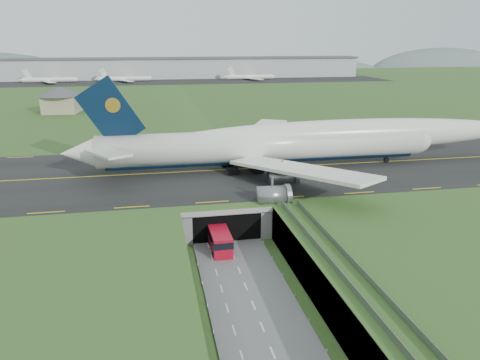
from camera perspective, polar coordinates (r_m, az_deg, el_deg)
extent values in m
plane|color=#2B4F1F|center=(75.11, -0.53, -10.04)|extent=(900.00, 900.00, 0.00)
cube|color=gray|center=(73.81, -0.54, -7.96)|extent=(800.00, 800.00, 6.00)
cube|color=slate|center=(68.56, 0.62, -12.73)|extent=(12.00, 75.00, 0.20)
cube|color=black|center=(103.51, -3.84, 1.12)|extent=(800.00, 44.00, 0.18)
cube|color=gray|center=(90.39, -2.72, -1.57)|extent=(16.00, 22.00, 1.00)
cube|color=gray|center=(90.55, -7.09, -3.33)|extent=(2.00, 22.00, 6.00)
cube|color=gray|center=(92.39, 1.61, -2.79)|extent=(2.00, 22.00, 6.00)
cube|color=black|center=(86.74, -2.21, -4.47)|extent=(12.00, 12.00, 5.00)
cube|color=#A8A8A3|center=(80.05, -1.57, -3.93)|extent=(17.00, 0.50, 0.80)
cube|color=#A8A8A3|center=(59.74, 13.46, -11.73)|extent=(3.00, 53.00, 0.50)
cube|color=gray|center=(58.86, 12.24, -11.27)|extent=(0.06, 53.00, 1.00)
cube|color=gray|center=(59.95, 14.75, -10.92)|extent=(0.06, 53.00, 1.00)
cylinder|color=#A8A8A3|center=(54.15, 17.52, -19.07)|extent=(0.90, 0.90, 5.60)
cylinder|color=#A8A8A3|center=(63.16, 12.33, -13.10)|extent=(0.90, 0.90, 5.60)
cylinder|color=#A8A8A3|center=(73.03, 8.66, -8.62)|extent=(0.90, 0.90, 5.60)
cylinder|color=white|center=(103.67, 3.23, 4.26)|extent=(72.96, 7.04, 6.87)
sphere|color=white|center=(117.93, 20.74, 4.72)|extent=(6.74, 6.74, 6.73)
cone|color=white|center=(101.65, -19.05, 3.12)|extent=(7.52, 6.54, 6.52)
ellipsoid|color=white|center=(109.81, 13.31, 5.37)|extent=(84.70, 6.52, 7.21)
ellipsoid|color=black|center=(117.21, 20.34, 5.13)|extent=(4.81, 3.01, 2.40)
cylinder|color=black|center=(104.28, 3.21, 2.83)|extent=(69.30, 3.05, 2.88)
cube|color=white|center=(120.71, 2.22, 5.53)|extent=(22.52, 31.62, 2.89)
cube|color=white|center=(108.44, -15.22, 5.13)|extent=(9.79, 12.70, 1.10)
cube|color=white|center=(88.52, 7.29, 1.28)|extent=(22.63, 31.57, 2.89)
cube|color=white|center=(92.75, -15.83, 3.19)|extent=(9.83, 12.69, 1.10)
cube|color=black|center=(99.42, -15.48, 7.87)|extent=(13.65, 0.68, 15.18)
cylinder|color=gold|center=(99.17, -15.24, 8.81)|extent=(3.01, 0.76, 3.00)
cylinder|color=slate|center=(114.48, 2.33, 3.21)|extent=(5.59, 3.55, 3.54)
cylinder|color=slate|center=(124.24, -1.15, 4.29)|extent=(5.59, 3.55, 3.54)
cylinder|color=slate|center=(95.43, 5.14, 0.40)|extent=(5.59, 3.55, 3.54)
cylinder|color=slate|center=(83.76, 3.92, -1.90)|extent=(5.59, 3.55, 3.54)
cylinder|color=black|center=(115.31, 17.41, 2.35)|extent=(1.18, 0.54, 1.18)
cube|color=black|center=(103.71, 0.60, 1.67)|extent=(6.45, 7.52, 1.50)
cube|color=#AA0B20|center=(78.49, -2.48, -7.31)|extent=(3.20, 8.41, 3.36)
cube|color=black|center=(78.22, -2.49, -6.86)|extent=(3.27, 8.53, 1.12)
cube|color=black|center=(79.07, -2.47, -8.24)|extent=(2.97, 7.85, 0.56)
cylinder|color=black|center=(76.32, -3.23, -9.10)|extent=(0.40, 1.01, 1.01)
cylinder|color=black|center=(81.36, -3.80, -7.41)|extent=(0.40, 1.01, 1.01)
cylinder|color=black|center=(76.73, -1.06, -8.92)|extent=(0.40, 1.01, 1.01)
cylinder|color=black|center=(81.74, -1.77, -7.26)|extent=(0.40, 1.01, 1.01)
cube|color=tan|center=(201.35, -20.90, 8.64)|extent=(14.18, 14.18, 6.84)
cone|color=#4C4C51|center=(200.79, -21.05, 10.08)|extent=(20.80, 20.80, 3.42)
cube|color=#B2B2B2|center=(366.78, -9.26, 13.28)|extent=(300.00, 22.00, 15.00)
cube|color=#4C4C51|center=(366.44, -9.31, 14.45)|extent=(302.00, 24.00, 1.20)
cube|color=black|center=(337.37, -9.02, 11.76)|extent=(320.00, 50.00, 0.08)
cylinder|color=white|center=(348.22, -22.18, 11.25)|extent=(34.00, 3.20, 3.20)
cylinder|color=white|center=(342.35, -13.85, 11.90)|extent=(34.00, 3.20, 3.20)
cylinder|color=white|center=(349.74, 1.25, 12.46)|extent=(34.00, 3.20, 3.20)
ellipsoid|color=slate|center=(514.68, 4.09, 12.41)|extent=(260.00, 91.00, 44.00)
ellipsoid|color=slate|center=(598.08, 23.36, 11.71)|extent=(180.00, 63.00, 60.00)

